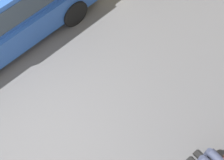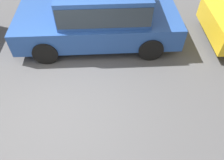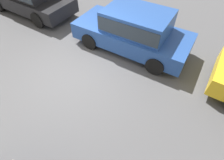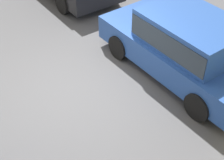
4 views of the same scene
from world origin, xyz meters
TOP-DOWN VIEW (x-y plane):
  - ground_plane at (0.00, 0.00)m, footprint 60.00×60.00m
  - parked_car_mid at (-0.79, -2.27)m, footprint 4.19×1.96m

SIDE VIEW (x-z plane):
  - ground_plane at x=0.00m, z-range 0.00..0.00m
  - parked_car_mid at x=-0.79m, z-range 0.06..1.55m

